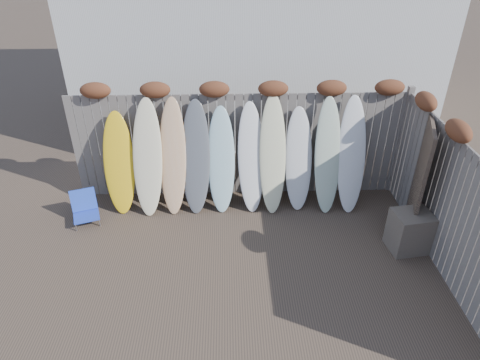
{
  "coord_description": "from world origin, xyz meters",
  "views": [
    {
      "loc": [
        -0.18,
        -4.62,
        4.56
      ],
      "look_at": [
        0.0,
        1.2,
        1.0
      ],
      "focal_mm": 32.0,
      "sensor_mm": 36.0,
      "label": 1
    }
  ],
  "objects_px": {
    "beach_chair": "(85,208)",
    "wooden_crate": "(410,231)",
    "lattice_panel": "(418,177)",
    "surfboard_0": "(119,164)"
  },
  "relations": [
    {
      "from": "beach_chair",
      "to": "wooden_crate",
      "type": "xyz_separation_m",
      "value": [
        5.37,
        -0.91,
        0.08
      ]
    },
    {
      "from": "wooden_crate",
      "to": "lattice_panel",
      "type": "height_order",
      "value": "lattice_panel"
    },
    {
      "from": "surfboard_0",
      "to": "beach_chair",
      "type": "bearing_deg",
      "value": -145.03
    },
    {
      "from": "lattice_panel",
      "to": "surfboard_0",
      "type": "bearing_deg",
      "value": -169.6
    },
    {
      "from": "beach_chair",
      "to": "lattice_panel",
      "type": "xyz_separation_m",
      "value": [
        5.6,
        -0.33,
        0.72
      ]
    },
    {
      "from": "beach_chair",
      "to": "wooden_crate",
      "type": "relative_size",
      "value": 0.84
    },
    {
      "from": "wooden_crate",
      "to": "surfboard_0",
      "type": "distance_m",
      "value": 5.0
    },
    {
      "from": "lattice_panel",
      "to": "surfboard_0",
      "type": "relative_size",
      "value": 1.06
    },
    {
      "from": "beach_chair",
      "to": "surfboard_0",
      "type": "distance_m",
      "value": 0.97
    },
    {
      "from": "beach_chair",
      "to": "surfboard_0",
      "type": "relative_size",
      "value": 0.31
    }
  ]
}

